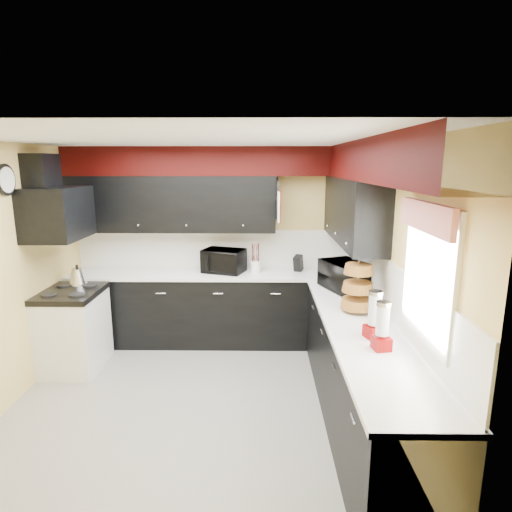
{
  "coord_description": "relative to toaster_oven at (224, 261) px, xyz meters",
  "views": [
    {
      "loc": [
        0.62,
        -3.77,
        2.3
      ],
      "look_at": [
        0.57,
        0.83,
        1.3
      ],
      "focal_mm": 30.0,
      "sensor_mm": 36.0,
      "label": 1
    }
  ],
  "objects": [
    {
      "name": "splash_back",
      "position": [
        -0.14,
        0.27,
        0.1
      ],
      "size": [
        3.6,
        0.02,
        0.5
      ],
      "primitive_type": "cube",
      "color": "white",
      "rests_on": "counter_back"
    },
    {
      "name": "hood_duct",
      "position": [
        -1.82,
        -0.77,
        1.11
      ],
      "size": [
        0.24,
        0.4,
        0.4
      ],
      "primitive_type": "cube",
      "color": "black",
      "rests_on": "wall_left"
    },
    {
      "name": "deco_plate",
      "position": [
        1.63,
        -1.87,
        1.16
      ],
      "size": [
        0.03,
        0.24,
        0.24
      ],
      "primitive_type": null,
      "color": "white",
      "rests_on": "wall_right"
    },
    {
      "name": "counter_right",
      "position": [
        1.36,
        -1.82,
        -0.17
      ],
      "size": [
        0.64,
        3.02,
        0.04
      ],
      "primitive_type": "cube",
      "color": "white",
      "rests_on": "cab_right"
    },
    {
      "name": "cut_board",
      "position": [
        0.69,
        -0.22,
        0.71
      ],
      "size": [
        0.03,
        0.26,
        0.35
      ],
      "primitive_type": "cube",
      "color": "white",
      "rests_on": "upper_back"
    },
    {
      "name": "pan_top",
      "position": [
        0.68,
        0.03,
        0.91
      ],
      "size": [
        0.03,
        0.22,
        0.4
      ],
      "primitive_type": null,
      "color": "black",
      "rests_on": "upper_back"
    },
    {
      "name": "soffit_back",
      "position": [
        -0.14,
        0.1,
        1.24
      ],
      "size": [
        3.6,
        0.36,
        0.35
      ],
      "primitive_type": "cube",
      "color": "black",
      "rests_on": "wall_back"
    },
    {
      "name": "cooktop",
      "position": [
        -1.64,
        -0.77,
        -0.2
      ],
      "size": [
        0.62,
        0.77,
        0.06
      ],
      "primitive_type": "cube",
      "color": "black",
      "rests_on": "stove"
    },
    {
      "name": "cab_right",
      "position": [
        1.36,
        -1.82,
        -0.64
      ],
      "size": [
        0.6,
        3.0,
        0.9
      ],
      "primitive_type": "cube",
      "color": "black",
      "rests_on": "ground"
    },
    {
      "name": "upper_right",
      "position": [
        1.48,
        -0.62,
        0.71
      ],
      "size": [
        0.35,
        1.8,
        0.7
      ],
      "primitive_type": "cube",
      "color": "black",
      "rests_on": "wall_right"
    },
    {
      "name": "dispenser_b",
      "position": [
        1.38,
        -2.31,
        0.02
      ],
      "size": [
        0.14,
        0.14,
        0.33
      ],
      "primitive_type": null,
      "rotation": [
        0.0,
        0.0,
        0.18
      ],
      "color": "#6D0007",
      "rests_on": "counter_right"
    },
    {
      "name": "window",
      "position": [
        1.64,
        -2.42,
        0.46
      ],
      "size": [
        0.03,
        0.86,
        0.96
      ],
      "primitive_type": null,
      "color": "white",
      "rests_on": "wall_right"
    },
    {
      "name": "wall_right",
      "position": [
        1.66,
        -1.52,
        0.16
      ],
      "size": [
        0.06,
        3.6,
        2.5
      ],
      "primitive_type": "cube",
      "color": "#E0C666",
      "rests_on": "ground"
    },
    {
      "name": "counter_back",
      "position": [
        -0.14,
        -0.02,
        -0.17
      ],
      "size": [
        3.62,
        0.64,
        0.04
      ],
      "primitive_type": "cube",
      "color": "white",
      "rests_on": "cab_back"
    },
    {
      "name": "dispenser_a",
      "position": [
        1.38,
        -2.09,
        0.03
      ],
      "size": [
        0.17,
        0.17,
        0.35
      ],
      "primitive_type": null,
      "rotation": [
        0.0,
        0.0,
        0.35
      ],
      "color": "#670C05",
      "rests_on": "counter_right"
    },
    {
      "name": "stove",
      "position": [
        -1.64,
        -0.77,
        -0.66
      ],
      "size": [
        0.6,
        0.75,
        0.86
      ],
      "primitive_type": "cube",
      "color": "white",
      "rests_on": "ground"
    },
    {
      "name": "ground",
      "position": [
        -0.14,
        -1.52,
        -1.09
      ],
      "size": [
        3.6,
        3.6,
        0.0
      ],
      "primitive_type": "plane",
      "color": "gray",
      "rests_on": "ground"
    },
    {
      "name": "wall_back",
      "position": [
        -0.14,
        0.28,
        0.16
      ],
      "size": [
        3.6,
        0.06,
        2.5
      ],
      "primitive_type": "cube",
      "color": "#E0C666",
      "rests_on": "ground"
    },
    {
      "name": "pan_low",
      "position": [
        0.68,
        0.16,
        0.63
      ],
      "size": [
        0.03,
        0.24,
        0.42
      ],
      "primitive_type": null,
      "color": "black",
      "rests_on": "upper_back"
    },
    {
      "name": "cab_back",
      "position": [
        -0.14,
        -0.02,
        -0.64
      ],
      "size": [
        3.6,
        0.6,
        0.9
      ],
      "primitive_type": "cube",
      "color": "black",
      "rests_on": "ground"
    },
    {
      "name": "baskets",
      "position": [
        1.38,
        -1.47,
        0.09
      ],
      "size": [
        0.27,
        0.27,
        0.5
      ],
      "primitive_type": null,
      "color": "brown",
      "rests_on": "upper_right"
    },
    {
      "name": "knife_block",
      "position": [
        0.96,
        0.05,
        -0.04
      ],
      "size": [
        0.14,
        0.16,
        0.2
      ],
      "primitive_type": "cube",
      "rotation": [
        0.0,
        0.0,
        -0.42
      ],
      "color": "black",
      "rests_on": "counter_back"
    },
    {
      "name": "splash_right",
      "position": [
        1.65,
        -1.52,
        0.1
      ],
      "size": [
        0.02,
        3.6,
        0.5
      ],
      "primitive_type": "cube",
      "color": "white",
      "rests_on": "counter_right"
    },
    {
      "name": "utensil_crock",
      "position": [
        0.41,
        -0.0,
        -0.08
      ],
      "size": [
        0.15,
        0.15,
        0.14
      ],
      "primitive_type": "cylinder",
      "rotation": [
        0.0,
        0.0,
        0.19
      ],
      "color": "white",
      "rests_on": "counter_back"
    },
    {
      "name": "ceiling",
      "position": [
        -0.14,
        -1.52,
        1.41
      ],
      "size": [
        3.6,
        3.6,
        0.06
      ],
      "primitive_type": "cube",
      "color": "white",
      "rests_on": "wall_back"
    },
    {
      "name": "microwave",
      "position": [
        1.4,
        -0.76,
        0.01
      ],
      "size": [
        0.56,
        0.66,
        0.31
      ],
      "primitive_type": "imported",
      "rotation": [
        0.0,
        0.0,
        1.96
      ],
      "color": "black",
      "rests_on": "counter_right"
    },
    {
      "name": "clock",
      "position": [
        -1.91,
        -1.27,
        1.06
      ],
      "size": [
        0.03,
        0.3,
        0.3
      ],
      "primitive_type": null,
      "color": "black",
      "rests_on": "wall_left"
    },
    {
      "name": "upper_back",
      "position": [
        -0.64,
        0.1,
        0.71
      ],
      "size": [
        2.6,
        0.35,
        0.7
      ],
      "primitive_type": "cube",
      "color": "black",
      "rests_on": "wall_back"
    },
    {
      "name": "hood",
      "position": [
        -1.69,
        -0.77,
        0.69
      ],
      "size": [
        0.5,
        0.78,
        0.55
      ],
      "primitive_type": "cube",
      "color": "black",
      "rests_on": "wall_left"
    },
    {
      "name": "toaster_oven",
      "position": [
        0.0,
        0.0,
        0.0
      ],
      "size": [
        0.61,
        0.56,
        0.29
      ],
      "primitive_type": "imported",
      "rotation": [
        0.0,
        0.0,
        -0.33
      ],
      "color": "black",
      "rests_on": "counter_back"
    },
    {
      "name": "valance",
      "position": [
        1.59,
        -2.42,
        0.86
      ],
      "size": [
        0.04,
        0.88,
        0.2
      ],
      "primitive_type": "cube",
      "color": "red",
      "rests_on": "wall_right"
    },
    {
      "name": "kettle",
      "position": [
        -1.66,
        -0.51,
        -0.07
      ],
      "size": [
        0.21,
        0.21,
        0.19
      ],
      "primitive_type": null,
      "rotation": [
        0.0,
        0.0,
        -0.04
      ],
      "color": "silver",
      "rests_on": "cooktop"
    },
    {
      "name": "pan_mid",
      "position": [
        0.68,
        -0.1,
        0.66
      ],
      "size": [
        0.03,
        0.28,
        0.46
      ],
      "primitive_type": null,
      "color": "black",
      "rests_on": "upper_back"
    },
    {
      "name": "soffit_right",
      "position": [
        1.48,
        -1.7,
        1.24
      ],
      "size": [
        0.36,
        3.24,
        0.35
      ],
      "primitive_type": "cube",
      "color": "black",
      "rests_on": "wall_right"
    }
  ]
}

